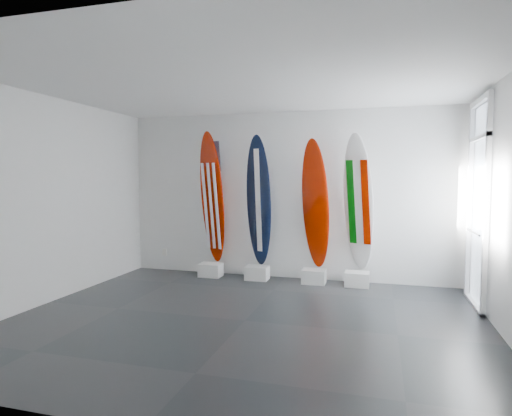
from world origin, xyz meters
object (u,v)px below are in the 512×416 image
(surfboard_navy, at_px, (259,201))
(surfboard_usa, at_px, (212,198))
(surfboard_swiss, at_px, (315,204))
(surfboard_italy, at_px, (358,203))

(surfboard_navy, bearing_deg, surfboard_usa, -159.65)
(surfboard_usa, bearing_deg, surfboard_navy, 21.18)
(surfboard_usa, distance_m, surfboard_swiss, 1.91)
(surfboard_navy, height_order, surfboard_swiss, surfboard_navy)
(surfboard_usa, bearing_deg, surfboard_italy, 21.18)
(surfboard_navy, relative_size, surfboard_italy, 1.00)
(surfboard_navy, xyz_separation_m, surfboard_italy, (1.74, 0.00, -0.01))
(surfboard_usa, relative_size, surfboard_navy, 1.04)
(surfboard_italy, bearing_deg, surfboard_swiss, -158.48)
(surfboard_usa, xyz_separation_m, surfboard_swiss, (1.91, 0.00, -0.09))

